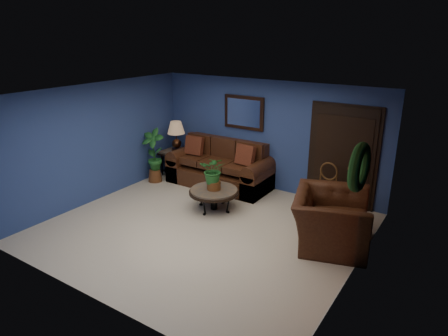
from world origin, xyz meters
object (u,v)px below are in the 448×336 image
Objects in this scene: armchair at (331,220)px; side_chair at (326,183)px; table_lamp at (176,133)px; coffee_table at (214,192)px; sofa at (222,170)px; end_table at (177,156)px.

side_chair is at bearing 6.47° from armchair.
coffee_table is at bearing -31.87° from table_lamp.
side_chair is (3.86, 0.07, -0.55)m from table_lamp.
sofa is 1.43m from coffee_table.
table_lamp is 0.74× the size of side_chair.
table_lamp is 3.90m from side_chair.
coffee_table is at bearing -62.74° from sofa.
coffee_table is 2.34m from end_table.
sofa reaches higher than end_table.
table_lamp is at bearing -178.17° from sofa.
coffee_table is 1.05× the size of side_chair.
side_chair is at bearing 34.74° from coffee_table.
table_lamp is at bearing -172.77° from side_chair.
armchair is at bearing -1.73° from coffee_table.
armchair is at bearing -16.37° from table_lamp.
side_chair is at bearing 1.06° from end_table.
end_table is at bearing 56.96° from armchair.
sofa is 2.40× the size of coffee_table.
table_lamp is 0.51× the size of armchair.
end_table reaches higher than coffee_table.
coffee_table is 1.46× the size of end_table.
side_chair is 0.69× the size of armchair.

